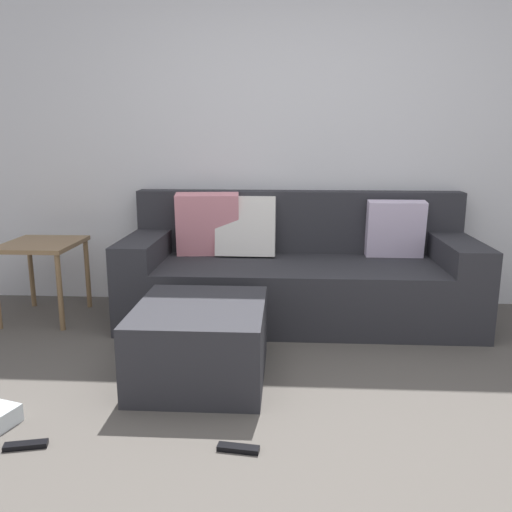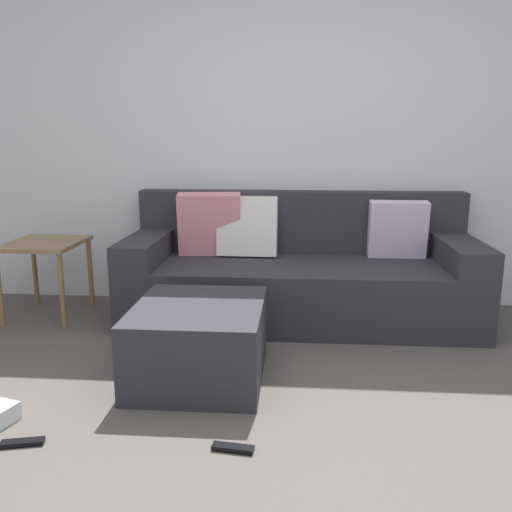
{
  "view_description": "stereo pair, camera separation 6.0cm",
  "coord_description": "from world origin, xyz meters",
  "px_view_note": "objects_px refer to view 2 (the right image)",
  "views": [
    {
      "loc": [
        -0.08,
        -1.95,
        1.28
      ],
      "look_at": [
        -0.26,
        1.21,
        0.57
      ],
      "focal_mm": 37.23,
      "sensor_mm": 36.0,
      "label": 1
    },
    {
      "loc": [
        -0.02,
        -1.95,
        1.28
      ],
      "look_at": [
        -0.26,
        1.21,
        0.57
      ],
      "focal_mm": 37.23,
      "sensor_mm": 36.0,
      "label": 2
    }
  ],
  "objects_px": {
    "remote_by_storage_bin": "(23,442)",
    "side_table": "(45,253)",
    "couch_sectional": "(297,273)",
    "ottoman": "(199,341)",
    "remote_near_ottoman": "(233,448)"
  },
  "relations": [
    {
      "from": "ottoman",
      "to": "remote_near_ottoman",
      "type": "height_order",
      "value": "ottoman"
    },
    {
      "from": "remote_near_ottoman",
      "to": "remote_by_storage_bin",
      "type": "height_order",
      "value": "same"
    },
    {
      "from": "couch_sectional",
      "to": "remote_by_storage_bin",
      "type": "height_order",
      "value": "couch_sectional"
    },
    {
      "from": "ottoman",
      "to": "remote_near_ottoman",
      "type": "distance_m",
      "value": 0.77
    },
    {
      "from": "remote_by_storage_bin",
      "to": "side_table",
      "type": "bearing_deg",
      "value": 98.07
    },
    {
      "from": "couch_sectional",
      "to": "remote_near_ottoman",
      "type": "height_order",
      "value": "couch_sectional"
    },
    {
      "from": "side_table",
      "to": "ottoman",
      "type": "bearing_deg",
      "value": -35.62
    },
    {
      "from": "remote_near_ottoman",
      "to": "couch_sectional",
      "type": "bearing_deg",
      "value": 88.74
    },
    {
      "from": "couch_sectional",
      "to": "remote_by_storage_bin",
      "type": "bearing_deg",
      "value": -123.37
    },
    {
      "from": "couch_sectional",
      "to": "remote_by_storage_bin",
      "type": "distance_m",
      "value": 2.14
    },
    {
      "from": "ottoman",
      "to": "remote_by_storage_bin",
      "type": "relative_size",
      "value": 4.38
    },
    {
      "from": "side_table",
      "to": "remote_by_storage_bin",
      "type": "bearing_deg",
      "value": -68.44
    },
    {
      "from": "side_table",
      "to": "remote_by_storage_bin",
      "type": "xyz_separation_m",
      "value": [
        0.65,
        -1.64,
        -0.46
      ]
    },
    {
      "from": "couch_sectional",
      "to": "remote_near_ottoman",
      "type": "bearing_deg",
      "value": -98.58
    },
    {
      "from": "couch_sectional",
      "to": "ottoman",
      "type": "distance_m",
      "value": 1.18
    }
  ]
}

